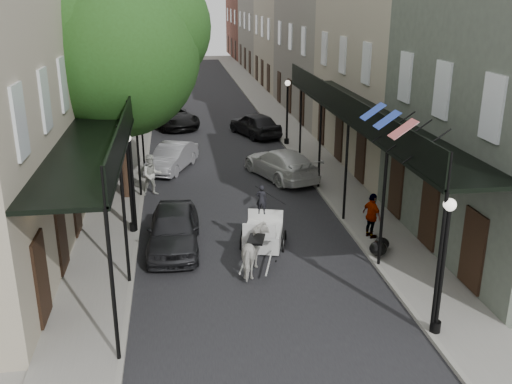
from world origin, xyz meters
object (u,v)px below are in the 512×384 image
object	(u,v)px
tree_far	(141,38)
pedestrian_walking	(152,175)
pedestrian_sidewalk_left	(109,150)
pedestrian_sidewalk_right	(372,216)
car_right_near	(281,164)
lamppost_left	(130,182)
carriage	(264,218)
lamppost_right_far	(287,111)
lamppost_right_near	(443,265)
horse	(256,252)
car_left_far	(171,116)
tree_near	(126,46)
car_left_mid	(172,157)
car_right_far	(255,124)
car_left_near	(174,229)

from	to	relation	value
tree_far	pedestrian_walking	xyz separation A→B (m)	(0.75, -13.89, -4.91)
tree_far	pedestrian_walking	distance (m)	14.75
pedestrian_sidewalk_left	pedestrian_sidewalk_right	xyz separation A→B (m)	(10.26, -10.91, 0.08)
pedestrian_sidewalk_right	car_right_near	size ratio (longest dim) A/B	0.34
tree_far	pedestrian_sidewalk_right	world-z (taller)	tree_far
lamppost_left	carriage	bearing A→B (deg)	-18.28
lamppost_right_far	car_right_near	xyz separation A→B (m)	(-1.50, -6.08, -1.34)
lamppost_right_near	lamppost_left	bearing A→B (deg)	135.71
tree_far	lamppost_right_far	size ratio (longest dim) A/B	2.32
carriage	lamppost_right_near	bearing A→B (deg)	-45.82
horse	car_left_far	bearing A→B (deg)	-67.64
lamppost_left	car_right_near	xyz separation A→B (m)	(6.70, 5.92, -1.34)
lamppost_left	carriage	xyz separation A→B (m)	(4.69, -1.55, -1.08)
lamppost_right_near	car_left_far	size ratio (longest dim) A/B	0.70
lamppost_right_far	carriage	world-z (taller)	lamppost_right_far
tree_far	horse	bearing A→B (deg)	-79.15
tree_near	pedestrian_sidewalk_right	bearing A→B (deg)	-34.91
pedestrian_sidewalk_left	pedestrian_sidewalk_right	distance (m)	14.98
tree_near	lamppost_right_near	bearing A→B (deg)	-55.73
tree_far	pedestrian_walking	size ratio (longest dim) A/B	4.64
lamppost_right_near	horse	distance (m)	6.04
lamppost_right_near	lamppost_right_far	size ratio (longest dim) A/B	1.00
carriage	pedestrian_sidewalk_right	size ratio (longest dim) A/B	1.49
car_left_mid	car_right_near	bearing A→B (deg)	0.24
car_left_mid	lamppost_right_far	bearing A→B (deg)	52.88
tree_near	car_left_far	xyz separation A→B (m)	(1.60, 13.82, -5.75)
car_right_near	carriage	bearing A→B (deg)	55.65
tree_far	car_left_mid	xyz separation A→B (m)	(1.65, -10.18, -5.17)
horse	pedestrian_sidewalk_right	distance (m)	4.90
pedestrian_walking	pedestrian_sidewalk_left	xyz separation A→B (m)	(-2.30, 4.76, -0.06)
lamppost_left	car_right_near	size ratio (longest dim) A/B	0.75
horse	pedestrian_sidewalk_left	bearing A→B (deg)	-50.17
carriage	pedestrian_sidewalk_right	distance (m)	3.88
lamppost_left	pedestrian_walking	xyz separation A→B (m)	(0.60, 4.28, -1.12)
car_left_mid	car_right_far	bearing A→B (deg)	74.16
pedestrian_walking	car_right_near	size ratio (longest dim) A/B	0.38
lamppost_left	car_left_mid	world-z (taller)	lamppost_left
pedestrian_walking	lamppost_right_far	bearing A→B (deg)	30.94
carriage	pedestrian_walking	distance (m)	7.13
tree_near	pedestrian_walking	distance (m)	5.61
pedestrian_walking	car_right_far	distance (m)	12.06
tree_far	car_left_far	xyz separation A→B (m)	(1.65, -0.18, -5.10)
car_right_far	lamppost_right_near	bearing A→B (deg)	73.07
pedestrian_sidewalk_right	car_left_near	world-z (taller)	pedestrian_sidewalk_right
tree_near	pedestrian_walking	xyz separation A→B (m)	(0.70, 0.11, -5.56)
lamppost_right_far	pedestrian_sidewalk_left	distance (m)	10.40
tree_near	car_left_near	xyz separation A→B (m)	(1.60, -5.74, -5.74)
horse	car_left_near	distance (m)	3.40
pedestrian_sidewalk_left	car_left_near	distance (m)	11.08
carriage	pedestrian_walking	world-z (taller)	carriage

